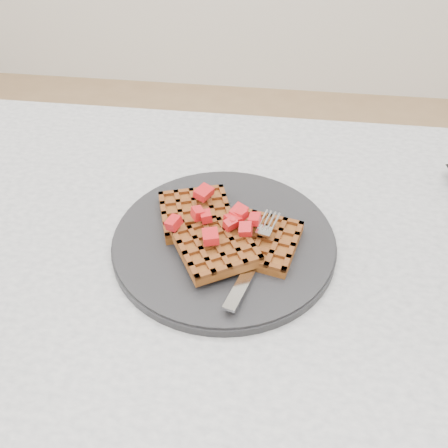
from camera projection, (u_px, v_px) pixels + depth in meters
The scene contains 5 objects.
table at pixel (273, 322), 0.74m from camera, with size 1.20×0.80×0.75m.
plate at pixel (224, 241), 0.70m from camera, with size 0.31×0.31×0.02m, color black.
waffles at pixel (224, 233), 0.68m from camera, with size 0.22×0.20×0.03m.
strawberry_pile at pixel (224, 216), 0.66m from camera, with size 0.15×0.15×0.02m, color #AA0209, non-canonical shape.
fork at pixel (256, 257), 0.65m from camera, with size 0.02×0.18×0.02m, color silver, non-canonical shape.
Camera 1 is at (-0.02, -0.46, 1.24)m, focal length 40.00 mm.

